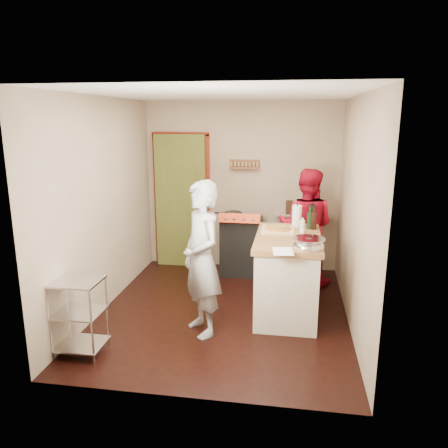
% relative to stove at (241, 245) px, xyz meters
% --- Properties ---
extents(floor, '(3.50, 3.50, 0.00)m').
position_rel_stove_xyz_m(floor, '(-0.05, -1.42, -0.45)').
color(floor, black).
rests_on(floor, ground).
extents(back_wall, '(3.00, 0.44, 2.60)m').
position_rel_stove_xyz_m(back_wall, '(-0.69, 0.36, 0.68)').
color(back_wall, tan).
rests_on(back_wall, ground).
extents(left_wall, '(0.04, 3.50, 2.60)m').
position_rel_stove_xyz_m(left_wall, '(-1.55, -1.42, 0.85)').
color(left_wall, tan).
rests_on(left_wall, ground).
extents(right_wall, '(0.04, 3.50, 2.60)m').
position_rel_stove_xyz_m(right_wall, '(1.45, -1.42, 0.85)').
color(right_wall, tan).
rests_on(right_wall, ground).
extents(ceiling, '(3.00, 3.50, 0.02)m').
position_rel_stove_xyz_m(ceiling, '(-0.05, -1.42, 2.16)').
color(ceiling, white).
rests_on(ceiling, back_wall).
extents(stove, '(0.60, 0.63, 1.00)m').
position_rel_stove_xyz_m(stove, '(0.00, 0.00, 0.00)').
color(stove, black).
rests_on(stove, ground).
extents(wire_shelving, '(0.48, 0.40, 0.80)m').
position_rel_stove_xyz_m(wire_shelving, '(-1.33, -2.62, -0.01)').
color(wire_shelving, silver).
rests_on(wire_shelving, ground).
extents(island, '(0.78, 1.44, 1.29)m').
position_rel_stove_xyz_m(island, '(0.72, -1.32, 0.06)').
color(island, beige).
rests_on(island, ground).
extents(person_stripe, '(0.70, 0.75, 1.71)m').
position_rel_stove_xyz_m(person_stripe, '(-0.20, -1.98, 0.41)').
color(person_stripe, '#B0B0B5').
rests_on(person_stripe, ground).
extents(person_red, '(0.91, 0.77, 1.66)m').
position_rel_stove_xyz_m(person_red, '(0.95, -0.22, 0.38)').
color(person_red, '#A80B21').
rests_on(person_red, ground).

